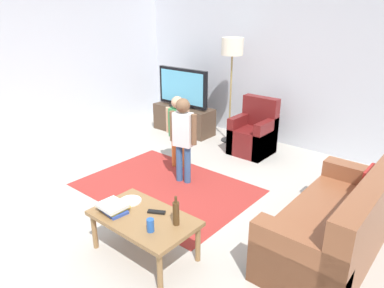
# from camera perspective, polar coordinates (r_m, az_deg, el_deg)

# --- Properties ---
(ground) EXTENTS (7.80, 7.80, 0.00)m
(ground) POSITION_cam_1_polar(r_m,az_deg,el_deg) (4.31, -5.21, -10.33)
(ground) COLOR #B2ADA3
(wall_back) EXTENTS (6.00, 0.12, 2.70)m
(wall_back) POSITION_cam_1_polar(r_m,az_deg,el_deg) (6.22, 14.67, 12.22)
(wall_back) COLOR silver
(wall_back) RESTS_ON ground
(wall_left) EXTENTS (0.12, 6.00, 2.70)m
(wall_left) POSITION_cam_1_polar(r_m,az_deg,el_deg) (6.26, -25.93, 10.87)
(wall_left) COLOR silver
(wall_left) RESTS_ON ground
(area_rug) EXTENTS (2.20, 1.60, 0.01)m
(area_rug) POSITION_cam_1_polar(r_m,az_deg,el_deg) (4.76, -4.13, -6.96)
(area_rug) COLOR #9E2D28
(area_rug) RESTS_ON ground
(tv_stand) EXTENTS (1.20, 0.44, 0.50)m
(tv_stand) POSITION_cam_1_polar(r_m,az_deg,el_deg) (6.77, -1.34, 3.96)
(tv_stand) COLOR #4C3828
(tv_stand) RESTS_ON ground
(tv) EXTENTS (1.10, 0.28, 0.71)m
(tv) POSITION_cam_1_polar(r_m,az_deg,el_deg) (6.60, -1.51, 8.93)
(tv) COLOR black
(tv) RESTS_ON tv_stand
(couch) EXTENTS (0.80, 1.80, 0.86)m
(couch) POSITION_cam_1_polar(r_m,az_deg,el_deg) (3.75, 22.84, -12.12)
(couch) COLOR brown
(couch) RESTS_ON ground
(armchair) EXTENTS (0.60, 0.60, 0.90)m
(armchair) POSITION_cam_1_polar(r_m,az_deg,el_deg) (5.86, 9.92, 1.43)
(armchair) COLOR maroon
(armchair) RESTS_ON ground
(floor_lamp) EXTENTS (0.36, 0.36, 1.78)m
(floor_lamp) POSITION_cam_1_polar(r_m,az_deg,el_deg) (6.05, 6.47, 14.39)
(floor_lamp) COLOR #262626
(floor_lamp) RESTS_ON ground
(child_near_tv) EXTENTS (0.35, 0.19, 1.08)m
(child_near_tv) POSITION_cam_1_polar(r_m,az_deg,el_deg) (5.12, -2.32, 2.99)
(child_near_tv) COLOR orange
(child_near_tv) RESTS_ON ground
(child_center) EXTENTS (0.38, 0.19, 1.17)m
(child_center) POSITION_cam_1_polar(r_m,az_deg,el_deg) (4.64, -1.44, 1.74)
(child_center) COLOR #33598C
(child_center) RESTS_ON ground
(coffee_table) EXTENTS (1.00, 0.60, 0.42)m
(coffee_table) POSITION_cam_1_polar(r_m,az_deg,el_deg) (3.43, -7.73, -12.11)
(coffee_table) COLOR olive
(coffee_table) RESTS_ON ground
(book_stack) EXTENTS (0.29, 0.25, 0.09)m
(book_stack) POSITION_cam_1_polar(r_m,az_deg,el_deg) (3.51, -12.53, -9.87)
(book_stack) COLOR #334CA5
(book_stack) RESTS_ON coffee_table
(bottle) EXTENTS (0.06, 0.06, 0.28)m
(bottle) POSITION_cam_1_polar(r_m,az_deg,el_deg) (3.21, -2.57, -10.99)
(bottle) COLOR #4C3319
(bottle) RESTS_ON coffee_table
(tv_remote) EXTENTS (0.17, 0.12, 0.02)m
(tv_remote) POSITION_cam_1_polar(r_m,az_deg,el_deg) (3.44, -5.71, -10.79)
(tv_remote) COLOR black
(tv_remote) RESTS_ON coffee_table
(soda_can) EXTENTS (0.07, 0.07, 0.12)m
(soda_can) POSITION_cam_1_polar(r_m,az_deg,el_deg) (3.17, -6.68, -12.81)
(soda_can) COLOR #2659B2
(soda_can) RESTS_ON coffee_table
(plate) EXTENTS (0.22, 0.22, 0.02)m
(plate) POSITION_cam_1_polar(r_m,az_deg,el_deg) (3.65, -9.84, -8.97)
(plate) COLOR white
(plate) RESTS_ON coffee_table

